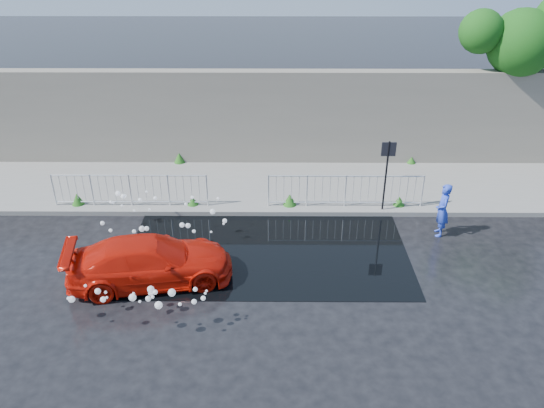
% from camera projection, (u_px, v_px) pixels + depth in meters
% --- Properties ---
extents(ground, '(90.00, 90.00, 0.00)m').
position_uv_depth(ground, '(249.00, 267.00, 14.56)').
color(ground, black).
rests_on(ground, ground).
extents(pavement, '(30.00, 4.00, 0.15)m').
position_uv_depth(pavement, '(255.00, 186.00, 18.95)').
color(pavement, slate).
rests_on(pavement, ground).
extents(curb, '(30.00, 0.25, 0.16)m').
position_uv_depth(curb, '(253.00, 212.00, 17.18)').
color(curb, slate).
rests_on(curb, ground).
extents(retaining_wall, '(30.00, 0.60, 3.50)m').
position_uv_depth(retaining_wall, '(256.00, 117.00, 20.04)').
color(retaining_wall, '#6D675C').
rests_on(retaining_wall, pavement).
extents(puddle, '(8.00, 5.00, 0.01)m').
position_uv_depth(puddle, '(268.00, 248.00, 15.44)').
color(puddle, black).
rests_on(puddle, ground).
extents(sign_post, '(0.45, 0.06, 2.50)m').
position_uv_depth(sign_post, '(387.00, 165.00, 16.48)').
color(sign_post, black).
rests_on(sign_post, ground).
extents(tree, '(5.03, 2.50, 6.45)m').
position_uv_depth(tree, '(537.00, 35.00, 18.79)').
color(tree, '#332114').
rests_on(tree, ground).
extents(railing_left, '(5.05, 0.05, 1.10)m').
position_uv_depth(railing_left, '(130.00, 189.00, 17.20)').
color(railing_left, silver).
rests_on(railing_left, pavement).
extents(railing_right, '(5.05, 0.05, 1.10)m').
position_uv_depth(railing_right, '(345.00, 190.00, 17.17)').
color(railing_right, silver).
rests_on(railing_right, pavement).
extents(weeds, '(12.17, 3.93, 0.40)m').
position_uv_depth(weeds, '(240.00, 185.00, 18.38)').
color(weeds, '#1E5516').
rests_on(weeds, pavement).
extents(water_spray, '(3.69, 5.53, 1.01)m').
position_uv_depth(water_spray, '(156.00, 248.00, 14.15)').
color(water_spray, white).
rests_on(water_spray, ground).
extents(red_car, '(4.47, 2.48, 1.22)m').
position_uv_depth(red_car, '(150.00, 261.00, 13.74)').
color(red_car, red).
rests_on(red_car, ground).
extents(person, '(0.47, 0.65, 1.67)m').
position_uv_depth(person, '(442.00, 210.00, 15.74)').
color(person, blue).
rests_on(person, ground).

